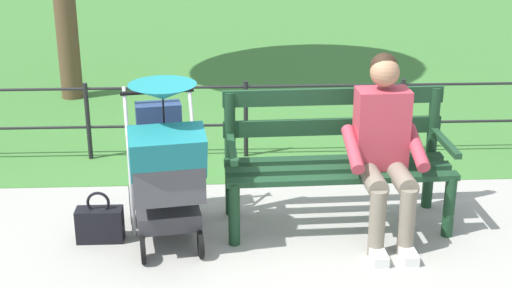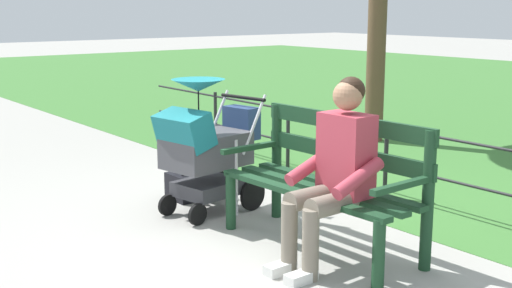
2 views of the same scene
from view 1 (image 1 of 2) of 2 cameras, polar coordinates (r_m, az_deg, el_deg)
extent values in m
plane|color=#9E9B93|center=(5.34, -0.26, -6.55)|extent=(60.00, 60.00, 0.00)
cube|color=#3D7533|center=(13.76, -1.83, 10.38)|extent=(40.00, 16.00, 0.01)
cube|color=#193D23|center=(5.37, 6.07, -1.22)|extent=(1.60, 0.16, 0.04)
cube|color=#193D23|center=(5.21, 6.42, -1.95)|extent=(1.60, 0.16, 0.04)
cube|color=#193D23|center=(5.04, 6.80, -2.73)|extent=(1.60, 0.16, 0.04)
cube|color=#193D23|center=(5.39, 5.96, 1.35)|extent=(1.60, 0.09, 0.12)
cube|color=#193D23|center=(5.31, 6.05, 3.69)|extent=(1.60, 0.09, 0.12)
cylinder|color=#193D23|center=(5.31, 14.73, -4.71)|extent=(0.08, 0.08, 0.45)
cylinder|color=#193D23|center=(5.63, 13.41, -0.35)|extent=(0.08, 0.08, 0.95)
cube|color=#193D23|center=(5.33, 14.44, 0.14)|extent=(0.07, 0.56, 0.04)
cylinder|color=#193D23|center=(5.03, -1.70, -5.47)|extent=(0.08, 0.08, 0.45)
cylinder|color=#193D23|center=(5.37, -2.01, -0.83)|extent=(0.08, 0.08, 0.95)
cube|color=#193D23|center=(5.05, -1.87, -0.35)|extent=(0.07, 0.56, 0.04)
cylinder|color=slate|center=(5.08, 11.18, -2.57)|extent=(0.15, 0.40, 0.14)
cylinder|color=slate|center=(5.03, 8.98, -2.67)|extent=(0.15, 0.40, 0.14)
cylinder|color=slate|center=(5.00, 11.59, -5.95)|extent=(0.11, 0.11, 0.47)
cylinder|color=slate|center=(4.95, 9.36, -6.07)|extent=(0.11, 0.11, 0.47)
cube|color=silver|center=(5.03, 11.68, -8.39)|extent=(0.11, 0.22, 0.07)
cube|color=silver|center=(4.98, 9.44, -8.54)|extent=(0.11, 0.22, 0.07)
cube|color=#B23847|center=(5.15, 9.68, 1.20)|extent=(0.37, 0.23, 0.56)
cylinder|color=#B23847|center=(5.14, 12.31, -0.24)|extent=(0.11, 0.43, 0.23)
cylinder|color=#B23847|center=(5.03, 7.50, -0.39)|extent=(0.11, 0.43, 0.23)
sphere|color=#A37556|center=(5.04, 9.95, 5.50)|extent=(0.20, 0.20, 0.20)
sphere|color=black|center=(5.06, 9.88, 5.92)|extent=(0.19, 0.19, 0.19)
cylinder|color=black|center=(5.46, -4.76, -4.33)|extent=(0.07, 0.28, 0.28)
cylinder|color=black|center=(5.43, -9.59, -4.70)|extent=(0.07, 0.28, 0.28)
cylinder|color=black|center=(4.95, -4.31, -7.76)|extent=(0.06, 0.18, 0.18)
cylinder|color=black|center=(4.92, -8.74, -8.12)|extent=(0.06, 0.18, 0.18)
cube|color=#38383D|center=(5.14, -6.91, -5.10)|extent=(0.50, 0.58, 0.12)
cylinder|color=silver|center=(5.21, -4.54, -3.39)|extent=(0.03, 0.03, 0.65)
cylinder|color=silver|center=(5.18, -9.60, -3.77)|extent=(0.03, 0.03, 0.65)
cube|color=#47474C|center=(4.99, -7.05, -1.78)|extent=(0.56, 0.74, 0.28)
cube|color=#19727A|center=(4.69, -6.89, -0.61)|extent=(0.52, 0.38, 0.33)
cylinder|color=black|center=(5.27, -7.67, 4.04)|extent=(0.52, 0.11, 0.03)
cylinder|color=silver|center=(5.25, -4.98, 1.81)|extent=(0.07, 0.30, 0.49)
cylinder|color=silver|center=(5.23, -9.99, 1.46)|extent=(0.07, 0.30, 0.49)
cone|color=#19727A|center=(4.73, -7.25, 4.04)|extent=(0.50, 0.50, 0.10)
cylinder|color=black|center=(4.78, -7.15, 1.97)|extent=(0.01, 0.01, 0.30)
cube|color=navy|center=(5.32, -7.54, 1.71)|extent=(0.34, 0.21, 0.28)
cube|color=black|center=(5.23, -11.99, -6.14)|extent=(0.32, 0.14, 0.24)
torus|color=black|center=(5.16, -12.13, -4.45)|extent=(0.16, 0.02, 0.16)
cylinder|color=black|center=(6.70, 11.15, 2.06)|extent=(0.04, 0.04, 0.70)
cylinder|color=black|center=(6.52, -0.79, 1.92)|extent=(0.04, 0.04, 0.70)
cylinder|color=black|center=(6.62, -12.88, 1.69)|extent=(0.04, 0.04, 0.70)
cylinder|color=black|center=(6.43, -0.80, 4.45)|extent=(8.32, 0.02, 0.02)
cylinder|color=black|center=(6.53, -0.79, 1.50)|extent=(8.32, 0.02, 0.02)
camera|label=2|loc=(4.54, 65.03, -0.49)|focal=46.90mm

